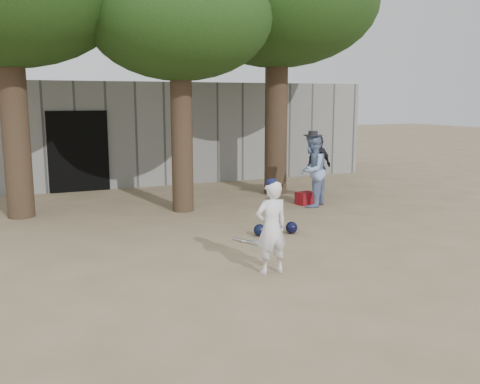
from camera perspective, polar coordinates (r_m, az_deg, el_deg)
name	(u,v)px	position (r m, az deg, el deg)	size (l,w,h in m)	color
ground	(231,266)	(8.27, -1.00, -7.90)	(70.00, 70.00, 0.00)	#937C5E
boy_player	(272,227)	(7.79, 3.38, -3.79)	(0.50, 0.33, 1.37)	white
spectator_blue	(312,171)	(12.66, 7.71, 2.27)	(0.83, 0.65, 1.71)	#829BCA
spectator_dark	(318,167)	(13.71, 8.35, 2.65)	(0.95, 0.40, 1.62)	black
red_bag	(305,198)	(13.01, 7.00, -0.67)	(0.42, 0.32, 0.30)	maroon
back_building	(106,131)	(17.88, -14.13, 6.37)	(16.00, 5.24, 3.00)	gray
helmet_row	(276,229)	(10.09, 3.83, -3.94)	(0.87, 0.30, 0.23)	black
bat_pile	(255,242)	(9.47, 1.65, -5.39)	(0.64, 0.72, 0.06)	silver
tree_row	(174,3)	(13.02, -7.01, 19.41)	(11.40, 5.80, 6.69)	brown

